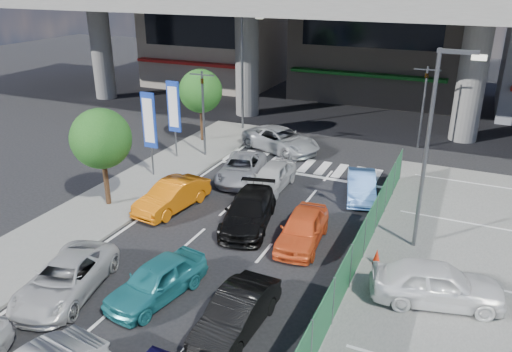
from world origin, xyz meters
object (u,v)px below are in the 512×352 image
at_px(street_lamp_right, 433,136).
at_px(street_lamp_left, 244,63).
at_px(signboard_near, 149,123).
at_px(wagon_silver_front_left, 241,168).
at_px(tree_far, 201,91).
at_px(taxi_orange_left, 172,196).
at_px(taxi_teal_mid, 157,280).
at_px(signboard_far, 174,109).
at_px(traffic_light_right, 425,87).
at_px(traffic_light_left, 203,93).
at_px(crossing_wagon_silver, 281,140).
at_px(tree_near, 101,139).
at_px(sedan_white_front_mid, 272,176).
at_px(traffic_cone, 377,256).
at_px(kei_truck_front_right, 361,186).
at_px(sedan_black_mid, 249,211).
at_px(sedan_white_mid_left, 65,278).
at_px(hatch_black_mid_right, 236,313).
at_px(parked_sedan_white, 437,283).

xyz_separation_m(street_lamp_right, street_lamp_left, (-13.50, 12.00, 0.00)).
xyz_separation_m(signboard_near, wagon_silver_front_left, (4.60, 1.64, -2.43)).
xyz_separation_m(tree_far, taxi_orange_left, (3.82, -9.55, -2.70)).
distance_m(taxi_teal_mid, taxi_orange_left, 6.99).
bearing_deg(signboard_far, tree_far, 93.26).
relative_size(traffic_light_right, wagon_silver_front_left, 1.15).
height_order(taxi_teal_mid, taxi_orange_left, taxi_orange_left).
relative_size(traffic_light_left, street_lamp_left, 0.65).
bearing_deg(crossing_wagon_silver, tree_near, 178.43).
xyz_separation_m(traffic_light_right, taxi_orange_left, (-9.48, -14.05, -3.25)).
distance_m(tree_far, taxi_orange_left, 10.63).
xyz_separation_m(traffic_light_right, signboard_near, (-12.70, -11.01, -0.87)).
bearing_deg(taxi_teal_mid, tree_far, 125.45).
height_order(traffic_light_left, taxi_teal_mid, traffic_light_left).
bearing_deg(crossing_wagon_silver, taxi_orange_left, -167.70).
xyz_separation_m(street_lamp_right, taxi_teal_mid, (-7.80, -7.18, -4.09)).
xyz_separation_m(sedan_white_front_mid, traffic_cone, (6.47, -5.17, -0.30)).
xyz_separation_m(traffic_light_right, street_lamp_left, (-11.83, -1.00, 0.83)).
bearing_deg(wagon_silver_front_left, street_lamp_right, -32.34).
xyz_separation_m(tree_near, tree_far, (-0.80, 10.50, 0.00)).
distance_m(sedan_white_front_mid, kei_truck_front_right, 4.55).
distance_m(tree_near, sedan_black_mid, 7.58).
relative_size(kei_truck_front_right, crossing_wagon_silver, 0.73).
height_order(tree_far, taxi_teal_mid, tree_far).
height_order(sedan_white_mid_left, sedan_white_front_mid, sedan_white_front_mid).
distance_m(street_lamp_left, taxi_teal_mid, 20.42).
bearing_deg(traffic_light_left, tree_near, -95.71).
bearing_deg(tree_far, kei_truck_front_right, -21.57).
height_order(hatch_black_mid_right, kei_truck_front_right, hatch_black_mid_right).
bearing_deg(signboard_far, street_lamp_right, -18.68).
bearing_deg(wagon_silver_front_left, signboard_near, -172.26).
height_order(traffic_light_right, street_lamp_left, street_lamp_left).
relative_size(street_lamp_right, signboard_far, 1.70).
bearing_deg(wagon_silver_front_left, tree_near, -139.90).
distance_m(traffic_light_left, wagon_silver_front_left, 5.43).
relative_size(signboard_near, taxi_orange_left, 1.12).
xyz_separation_m(signboard_near, sedan_white_mid_left, (3.58, -10.32, -2.43)).
height_order(signboard_far, taxi_teal_mid, signboard_far).
height_order(tree_far, parked_sedan_white, tree_far).
distance_m(signboard_far, sedan_white_mid_left, 14.12).
relative_size(street_lamp_left, tree_far, 1.67).
xyz_separation_m(tree_far, sedan_white_mid_left, (4.18, -16.83, -2.75)).
bearing_deg(kei_truck_front_right, taxi_teal_mid, -126.52).
bearing_deg(street_lamp_right, taxi_orange_left, -174.64).
relative_size(sedan_white_front_mid, parked_sedan_white, 0.90).
distance_m(sedan_white_mid_left, hatch_black_mid_right, 6.29).
relative_size(tree_far, traffic_cone, 7.71).
xyz_separation_m(kei_truck_front_right, traffic_cone, (1.98, -5.92, -0.26)).
height_order(signboard_near, kei_truck_front_right, signboard_near).
xyz_separation_m(signboard_far, sedan_white_front_mid, (7.01, -1.86, -2.39)).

